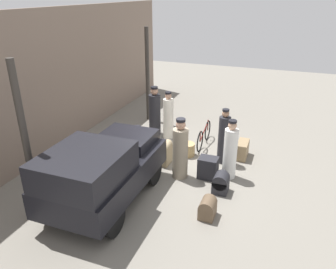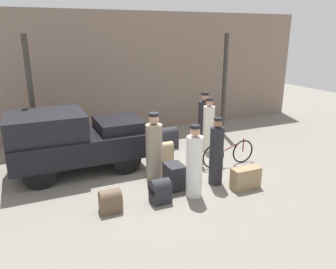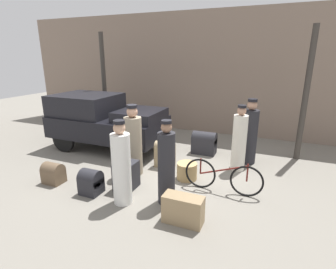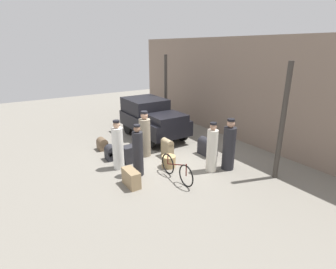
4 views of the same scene
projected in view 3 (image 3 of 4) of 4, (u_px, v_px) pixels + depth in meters
The scene contains 18 objects.
ground_plane at pixel (158, 170), 6.99m from camera, with size 30.00×30.00×0.00m, color gray.
station_building_facade at pixel (202, 74), 9.94m from camera, with size 16.00×0.15×4.50m.
canopy_pillar_left at pixel (104, 85), 9.67m from camera, with size 0.16×0.16×3.71m.
canopy_pillar_right at pixel (306, 96), 7.21m from camera, with size 0.16×0.16×3.71m.
truck at pixel (104, 119), 8.42m from camera, with size 3.62×1.84×1.72m.
bicycle at pixel (223, 177), 5.76m from camera, with size 1.73×0.04×0.75m.
wicker_basket at pixel (187, 171), 6.42m from camera, with size 0.50×0.50×0.41m.
porter_carrying_trunk at pixel (239, 141), 6.79m from camera, with size 0.37×0.37×1.74m.
conductor_in_dark_uniform at pixel (250, 134), 7.25m from camera, with size 0.43×0.43×1.82m.
porter_with_bicycle at pixel (122, 166), 5.22m from camera, with size 0.38×0.38×1.75m.
porter_lifting_near_truck at pixel (133, 143), 6.56m from camera, with size 0.44×0.44×1.79m.
porter_standing_middle at pixel (166, 166), 5.23m from camera, with size 0.35×0.35×1.75m.
trunk_large_brown at pixel (126, 175), 5.94m from camera, with size 0.42×0.54×0.63m.
suitcase_black_upright at pixel (91, 182), 5.73m from camera, with size 0.43×0.40×0.56m.
suitcase_tan_flat at pixel (53, 173), 6.22m from camera, with size 0.46×0.36×0.50m.
trunk_barrel_dark at pixel (204, 142), 8.07m from camera, with size 0.72×0.45×0.70m.
trunk_umber_medium at pixel (165, 154), 7.06m from camera, with size 0.53×0.27×0.72m.
trunk_wicker_pale at pixel (183, 209), 4.72m from camera, with size 0.73×0.33×0.53m.
Camera 3 is at (2.71, -5.82, 2.93)m, focal length 28.00 mm.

